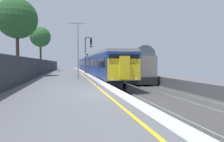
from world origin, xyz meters
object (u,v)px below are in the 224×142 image
platform_lamp_mid (78,46)px  commuter_train_at_platform (93,65)px  speed_limit_sign (87,60)px  freight_train_adjacent_track (110,64)px  signal_gantry (87,51)px  background_tree_left (16,20)px  background_tree_centre (40,38)px

platform_lamp_mid → commuter_train_at_platform: bearing=77.7°
speed_limit_sign → freight_train_adjacent_track: bearing=65.8°
commuter_train_at_platform → signal_gantry: 5.37m
signal_gantry → background_tree_left: (-8.46, -5.42, 3.04)m
commuter_train_at_platform → background_tree_centre: bearing=149.5°
freight_train_adjacent_track → platform_lamp_mid: platform_lamp_mid is taller
commuter_train_at_platform → platform_lamp_mid: 15.82m
signal_gantry → speed_limit_sign: signal_gantry is taller
commuter_train_at_platform → freight_train_adjacent_track: bearing=49.0°
speed_limit_sign → platform_lamp_mid: bearing=-102.2°
signal_gantry → platform_lamp_mid: 10.79m
signal_gantry → background_tree_centre: 13.37m
commuter_train_at_platform → background_tree_left: (-9.95, -10.13, 5.12)m
freight_train_adjacent_track → background_tree_centre: size_ratio=4.56×
commuter_train_at_platform → signal_gantry: signal_gantry is taller
platform_lamp_mid → background_tree_centre: 22.02m
commuter_train_at_platform → speed_limit_sign: bearing=-102.4°
background_tree_left → background_tree_centre: 15.71m
signal_gantry → background_tree_left: 10.49m
signal_gantry → background_tree_centre: background_tree_centre is taller
commuter_train_at_platform → background_tree_left: size_ratio=4.52×
platform_lamp_mid → background_tree_left: 9.00m
speed_limit_sign → background_tree_centre: size_ratio=0.35×
speed_limit_sign → platform_lamp_mid: 7.23m
speed_limit_sign → background_tree_centre: background_tree_centre is taller
signal_gantry → background_tree_left: size_ratio=0.61×
freight_train_adjacent_track → background_tree_left: background_tree_left is taller
speed_limit_sign → background_tree_centre: bearing=118.6°
speed_limit_sign → platform_lamp_mid: size_ratio=0.55×
freight_train_adjacent_track → background_tree_centre: background_tree_centre is taller
commuter_train_at_platform → background_tree_left: background_tree_left is taller
signal_gantry → background_tree_left: background_tree_left is taller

